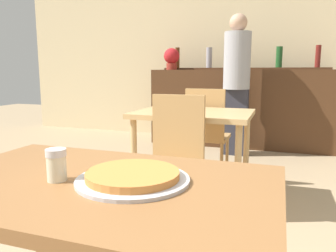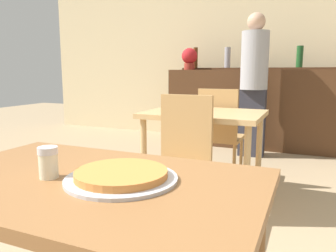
# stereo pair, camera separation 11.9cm
# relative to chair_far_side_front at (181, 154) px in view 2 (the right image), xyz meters

# --- Properties ---
(wall_back) EXTENTS (8.00, 0.05, 2.80)m
(wall_back) POSITION_rel_chair_far_side_front_xyz_m (0.11, 3.30, 0.88)
(wall_back) COLOR beige
(wall_back) RESTS_ON ground_plane
(dining_table_near) EXTENTS (1.19, 0.75, 0.73)m
(dining_table_near) POSITION_rel_chair_far_side_front_xyz_m (0.11, -1.18, 0.13)
(dining_table_near) COLOR brown
(dining_table_near) RESTS_ON ground_plane
(dining_table_far) EXTENTS (0.94, 0.71, 0.76)m
(dining_table_far) POSITION_rel_chair_far_side_front_xyz_m (0.00, 0.52, 0.14)
(dining_table_far) COLOR tan
(dining_table_far) RESTS_ON ground_plane
(bar_counter) EXTENTS (2.60, 0.56, 1.12)m
(bar_counter) POSITION_rel_chair_far_side_front_xyz_m (0.11, 2.80, 0.03)
(bar_counter) COLOR #4C2D19
(bar_counter) RESTS_ON ground_plane
(bar_back_shelf) EXTENTS (2.39, 0.24, 0.35)m
(bar_back_shelf) POSITION_rel_chair_far_side_front_xyz_m (0.11, 2.94, 0.67)
(bar_back_shelf) COLOR #4C2D19
(bar_back_shelf) RESTS_ON bar_counter
(chair_far_side_front) EXTENTS (0.40, 0.40, 0.93)m
(chair_far_side_front) POSITION_rel_chair_far_side_front_xyz_m (0.00, 0.00, 0.00)
(chair_far_side_front) COLOR tan
(chair_far_side_front) RESTS_ON ground_plane
(chair_far_side_back) EXTENTS (0.40, 0.40, 0.93)m
(chair_far_side_back) POSITION_rel_chair_far_side_front_xyz_m (0.00, 1.04, 0.00)
(chair_far_side_back) COLOR tan
(chair_far_side_back) RESTS_ON ground_plane
(pizza_tray) EXTENTS (0.38, 0.38, 0.04)m
(pizza_tray) POSITION_rel_chair_far_side_front_xyz_m (0.23, -1.15, 0.22)
(pizza_tray) COLOR #B7B7BC
(pizza_tray) RESTS_ON dining_table_near
(cheese_shaker) EXTENTS (0.07, 0.07, 0.11)m
(cheese_shaker) POSITION_rel_chair_far_side_front_xyz_m (-0.01, -1.23, 0.26)
(cheese_shaker) COLOR beige
(cheese_shaker) RESTS_ON dining_table_near
(person_standing) EXTENTS (0.34, 0.34, 1.81)m
(person_standing) POSITION_rel_chair_far_side_front_xyz_m (0.12, 2.22, 0.46)
(person_standing) COLOR #2D2D38
(person_standing) RESTS_ON ground_plane
(potted_plant) EXTENTS (0.24, 0.24, 0.33)m
(potted_plant) POSITION_rel_chair_far_side_front_xyz_m (-0.94, 2.75, 0.78)
(potted_plant) COLOR maroon
(potted_plant) RESTS_ON bar_counter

